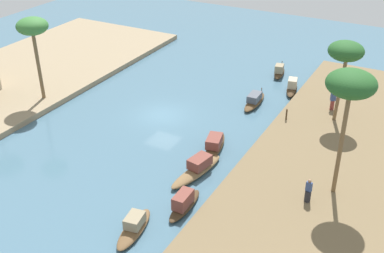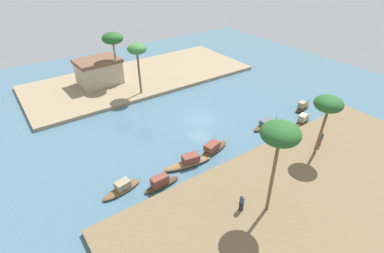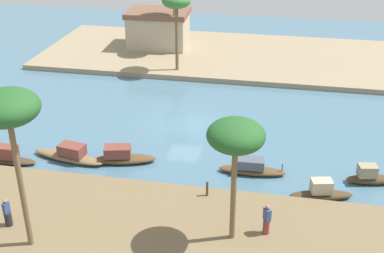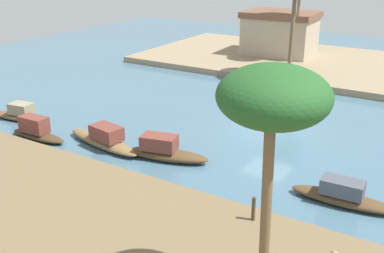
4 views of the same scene
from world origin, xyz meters
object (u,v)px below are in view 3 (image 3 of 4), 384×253
object	(u,v)px
sampan_foreground	(252,168)
sampan_near_left_bank	(122,157)
sampan_open_hull	(8,157)
palm_tree_left_far	(236,138)
person_by_mooring	(267,221)
palm_tree_right_short	(176,2)
riverside_building	(158,28)
mooring_post	(207,189)
person_on_near_bank	(8,215)
sampan_downstream_large	(321,192)
sampan_upstream_small	(371,177)
sampan_with_tall_canopy	(69,155)
palm_tree_left_near	(8,110)

from	to	relation	value
sampan_foreground	sampan_near_left_bank	distance (m)	8.56
sampan_open_hull	palm_tree_left_far	size ratio (longest dim) A/B	0.55
person_by_mooring	palm_tree_right_short	distance (m)	25.94
riverside_building	mooring_post	bearing A→B (deg)	-72.54
sampan_open_hull	person_on_near_bank	size ratio (longest dim) A/B	2.27
sampan_downstream_large	palm_tree_left_far	world-z (taller)	palm_tree_left_far
sampan_near_left_bank	person_by_mooring	xyz separation A→B (m)	(9.83, -6.26, 0.83)
sampan_open_hull	sampan_upstream_small	distance (m)	23.40
sampan_near_left_bank	mooring_post	size ratio (longest dim) A/B	4.67
sampan_foreground	palm_tree_right_short	distance (m)	19.96
sampan_with_tall_canopy	sampan_near_left_bank	bearing A→B (deg)	16.56
palm_tree_left_far	palm_tree_right_short	xyz separation A→B (m)	(-8.18, 24.07, 0.57)
riverside_building	palm_tree_left_near	bearing A→B (deg)	-89.20
sampan_with_tall_canopy	riverside_building	xyz separation A→B (m)	(-0.04, 24.32, 2.03)
sampan_foreground	sampan_with_tall_canopy	xyz separation A→B (m)	(-12.13, -0.66, 0.05)
sampan_foreground	palm_tree_left_near	xyz separation A→B (m)	(-10.31, -9.61, 7.50)
sampan_open_hull	palm_tree_left_far	distance (m)	17.53
palm_tree_left_near	sampan_upstream_small	bearing A→B (deg)	29.29
sampan_with_tall_canopy	sampan_near_left_bank	world-z (taller)	sampan_with_tall_canopy
sampan_with_tall_canopy	palm_tree_left_near	xyz separation A→B (m)	(1.82, -8.95, 7.45)
palm_tree_left_near	person_by_mooring	bearing A→B (deg)	14.93
person_on_near_bank	person_by_mooring	world-z (taller)	person_by_mooring
person_on_near_bank	palm_tree_right_short	xyz separation A→B (m)	(3.56, 25.24, 5.75)
mooring_post	palm_tree_left_far	world-z (taller)	palm_tree_left_far
person_on_near_bank	mooring_post	world-z (taller)	person_on_near_bank
sampan_downstream_large	sampan_upstream_small	xyz separation A→B (m)	(3.07, 2.34, 0.00)
riverside_building	sampan_open_hull	bearing A→B (deg)	-100.96
sampan_open_hull	sampan_near_left_bank	distance (m)	7.59
sampan_foreground	person_on_near_bank	size ratio (longest dim) A/B	2.64
mooring_post	riverside_building	bearing A→B (deg)	109.87
palm_tree_left_far	palm_tree_right_short	world-z (taller)	palm_tree_right_short
sampan_foreground	sampan_with_tall_canopy	bearing A→B (deg)	-179.22
sampan_foreground	sampan_upstream_small	size ratio (longest dim) A/B	1.28
person_by_mooring	riverside_building	bearing A→B (deg)	169.86
sampan_foreground	mooring_post	size ratio (longest dim) A/B	4.65
sampan_near_left_bank	palm_tree_left_far	bearing A→B (deg)	-54.27
sampan_downstream_large	mooring_post	bearing A→B (deg)	-178.87
sampan_foreground	sampan_upstream_small	distance (m)	7.32
sampan_downstream_large	riverside_building	bearing A→B (deg)	109.61
sampan_with_tall_canopy	person_on_near_bank	bearing A→B (deg)	-79.99
mooring_post	palm_tree_left_near	world-z (taller)	palm_tree_left_near
riverside_building	person_by_mooring	bearing A→B (deg)	-68.40
person_by_mooring	sampan_downstream_large	bearing A→B (deg)	112.18
sampan_upstream_small	person_on_near_bank	world-z (taller)	person_on_near_bank
sampan_foreground	sampan_downstream_large	size ratio (longest dim) A/B	1.11
palm_tree_left_near	palm_tree_left_far	size ratio (longest dim) A/B	1.25
person_by_mooring	mooring_post	world-z (taller)	person_by_mooring
person_on_near_bank	sampan_foreground	bearing A→B (deg)	-40.44
palm_tree_left_near	mooring_post	bearing A→B (deg)	36.40
person_on_near_bank	palm_tree_left_far	size ratio (longest dim) A/B	0.24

